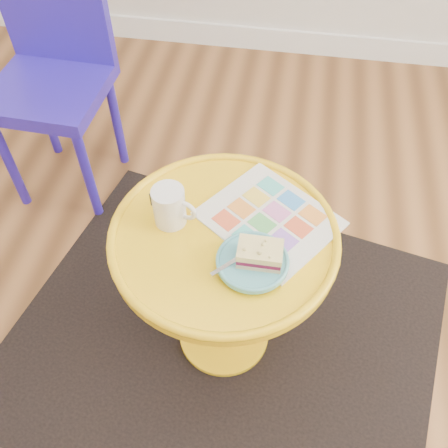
% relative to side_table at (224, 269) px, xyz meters
% --- Properties ---
extents(floor, '(4.00, 4.00, 0.00)m').
position_rel_side_table_xyz_m(floor, '(-0.12, -0.30, -0.38)').
color(floor, brown).
rests_on(floor, ground).
extents(rug, '(1.50, 1.35, 0.01)m').
position_rel_side_table_xyz_m(rug, '(0.00, 0.00, -0.38)').
color(rug, black).
rests_on(rug, ground).
extents(side_table, '(0.56, 0.56, 0.53)m').
position_rel_side_table_xyz_m(side_table, '(0.00, 0.00, 0.00)').
color(side_table, yellow).
rests_on(side_table, ground).
extents(chair, '(0.39, 0.39, 0.86)m').
position_rel_side_table_xyz_m(chair, '(-0.71, 0.66, 0.11)').
color(chair, '#2B1AAF').
rests_on(chair, ground).
extents(newspaper, '(0.39, 0.38, 0.01)m').
position_rel_side_table_xyz_m(newspaper, '(0.10, 0.07, 0.15)').
color(newspaper, silver).
rests_on(newspaper, side_table).
extents(mug, '(0.11, 0.08, 0.10)m').
position_rel_side_table_xyz_m(mug, '(-0.13, 0.02, 0.20)').
color(mug, white).
rests_on(mug, side_table).
extents(plate, '(0.17, 0.17, 0.02)m').
position_rel_side_table_xyz_m(plate, '(0.08, -0.08, 0.17)').
color(plate, '#53A7B1').
rests_on(plate, newspaper).
extents(cake_slice, '(0.10, 0.07, 0.04)m').
position_rel_side_table_xyz_m(cake_slice, '(0.09, -0.08, 0.20)').
color(cake_slice, '#D3BC8C').
rests_on(cake_slice, plate).
extents(fork, '(0.11, 0.11, 0.00)m').
position_rel_side_table_xyz_m(fork, '(0.05, -0.08, 0.17)').
color(fork, silver).
rests_on(fork, plate).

